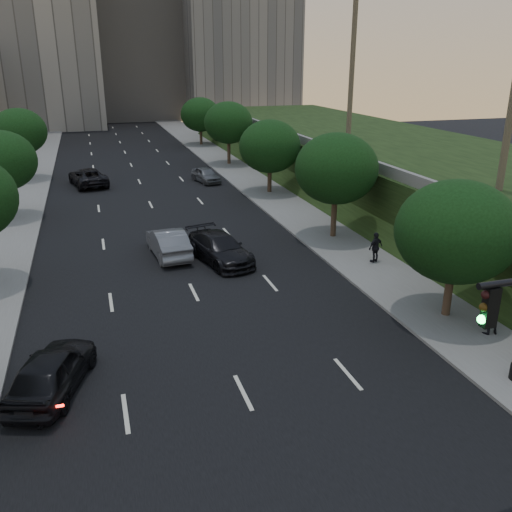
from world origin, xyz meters
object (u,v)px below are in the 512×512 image
object	(u,v)px
sedan_far_right	(206,175)
sedan_near_left	(52,371)
pedestrian_c	(376,247)
pedestrian_b	(490,316)
sedan_near_right	(220,248)
sedan_far_left	(88,177)
sedan_mid_left	(168,243)

from	to	relation	value
sedan_far_right	sedan_near_left	bearing A→B (deg)	-122.82
pedestrian_c	pedestrian_b	bearing A→B (deg)	73.09
sedan_near_right	pedestrian_b	bearing A→B (deg)	-67.79
sedan_near_left	pedestrian_c	distance (m)	18.53
pedestrian_b	sedan_near_right	bearing A→B (deg)	-47.29
sedan_near_left	pedestrian_c	size ratio (longest dim) A/B	2.75
sedan_far_left	pedestrian_b	xyz separation A→B (m)	(15.48, -34.74, 0.14)
sedan_mid_left	sedan_near_right	world-z (taller)	sedan_mid_left
pedestrian_b	pedestrian_c	world-z (taller)	pedestrian_c
sedan_mid_left	sedan_near_right	xyz separation A→B (m)	(2.68, -1.81, -0.03)
sedan_far_left	pedestrian_b	world-z (taller)	pedestrian_b
sedan_near_left	pedestrian_c	world-z (taller)	pedestrian_c
sedan_far_left	sedan_near_right	size ratio (longest dim) A/B	1.07
sedan_near_left	pedestrian_c	xyz separation A→B (m)	(16.79, 7.84, 0.21)
sedan_far_left	sedan_near_right	distance (m)	23.79
sedan_near_right	pedestrian_c	xyz separation A→B (m)	(8.22, -3.02, 0.23)
sedan_mid_left	pedestrian_c	world-z (taller)	pedestrian_c
sedan_near_left	sedan_mid_left	bearing A→B (deg)	-96.21
sedan_far_right	sedan_mid_left	bearing A→B (deg)	-120.12
sedan_near_left	sedan_far_left	bearing A→B (deg)	-74.14
sedan_near_right	sedan_near_left	bearing A→B (deg)	-141.74
sedan_far_left	pedestrian_b	size ratio (longest dim) A/B	3.63
sedan_near_left	pedestrian_c	bearing A→B (deg)	-136.24
sedan_far_right	pedestrian_b	distance (m)	33.39
sedan_near_right	pedestrian_b	size ratio (longest dim) A/B	3.40
sedan_mid_left	pedestrian_b	bearing A→B (deg)	124.67
sedan_mid_left	pedestrian_b	world-z (taller)	pedestrian_b
pedestrian_b	pedestrian_c	bearing A→B (deg)	-80.60
sedan_near_left	sedan_near_right	distance (m)	13.84
sedan_far_right	pedestrian_c	bearing A→B (deg)	-91.16
sedan_far_right	pedestrian_b	bearing A→B (deg)	-93.37
sedan_near_right	sedan_far_right	world-z (taller)	sedan_near_right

